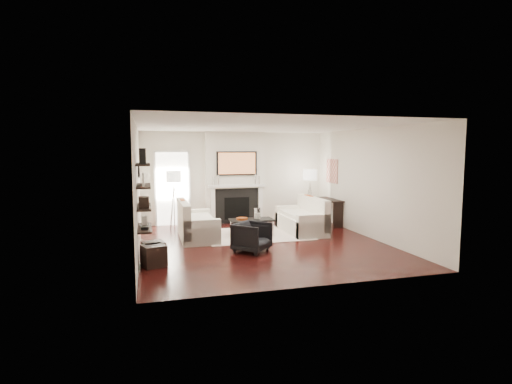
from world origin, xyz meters
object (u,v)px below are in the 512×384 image
object	(u,v)px
armchair	(252,236)
ottoman_near	(154,252)
loveseat_right_base	(301,224)
lamp_left_shade	(174,177)
lamp_right_shade	(310,175)
coffee_table	(252,220)
loveseat_left_base	(198,230)

from	to	relation	value
armchair	ottoman_near	world-z (taller)	armchair
loveseat_right_base	lamp_left_shade	distance (m)	3.68
armchair	lamp_right_shade	distance (m)	3.82
coffee_table	ottoman_near	xyz separation A→B (m)	(-2.46, -1.86, -0.20)
loveseat_left_base	armchair	distance (m)	1.88
loveseat_left_base	coffee_table	size ratio (longest dim) A/B	1.64
loveseat_left_base	coffee_table	distance (m)	1.38
loveseat_left_base	coffee_table	xyz separation A→B (m)	(1.37, -0.05, 0.19)
loveseat_left_base	ottoman_near	xyz separation A→B (m)	(-1.09, -1.91, -0.01)
armchair	ottoman_near	size ratio (longest dim) A/B	1.72
loveseat_left_base	lamp_left_shade	size ratio (longest dim) A/B	4.50
loveseat_left_base	loveseat_right_base	distance (m)	2.74
lamp_right_shade	ottoman_near	size ratio (longest dim) A/B	1.00
loveseat_right_base	armchair	distance (m)	2.41
loveseat_right_base	lamp_right_shade	xyz separation A→B (m)	(0.69, 1.07, 1.24)
loveseat_left_base	lamp_right_shade	size ratio (longest dim) A/B	4.50
lamp_left_shade	ottoman_near	bearing A→B (deg)	-100.89
armchair	lamp_left_shade	bearing A→B (deg)	70.66
loveseat_left_base	loveseat_right_base	world-z (taller)	same
loveseat_left_base	lamp_left_shade	xyz separation A→B (m)	(-0.47, 1.31, 1.24)
armchair	lamp_right_shade	world-z (taller)	lamp_right_shade
loveseat_left_base	lamp_left_shade	bearing A→B (deg)	109.72
coffee_table	lamp_left_shade	size ratio (longest dim) A/B	2.75
armchair	lamp_right_shade	xyz separation A→B (m)	(2.47, 2.69, 1.11)
coffee_table	loveseat_left_base	bearing A→B (deg)	177.89
ottoman_near	armchair	bearing A→B (deg)	8.20
loveseat_right_base	coffee_table	bearing A→B (deg)	-177.56
armchair	lamp_left_shade	world-z (taller)	lamp_left_shade
lamp_right_shade	ottoman_near	bearing A→B (deg)	-146.52
coffee_table	lamp_left_shade	bearing A→B (deg)	143.38
loveseat_right_base	ottoman_near	world-z (taller)	loveseat_right_base
lamp_right_shade	lamp_left_shade	bearing A→B (deg)	176.58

